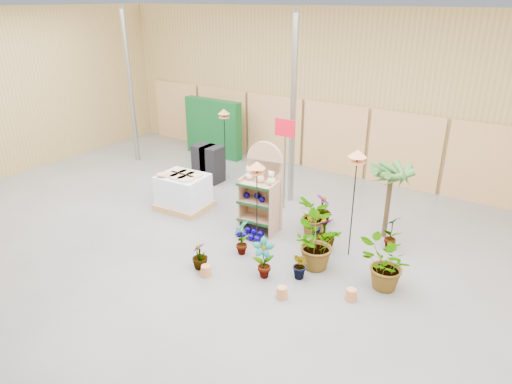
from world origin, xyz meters
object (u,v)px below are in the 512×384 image
display_shelf (262,190)px  potted_plant_2 (314,243)px  pallet_stack (183,192)px  bird_table_front (257,168)px

display_shelf → potted_plant_2: bearing=-32.4°
pallet_stack → bird_table_front: bird_table_front is taller
pallet_stack → bird_table_front: bearing=-13.9°
bird_table_front → potted_plant_2: bearing=-8.1°
display_shelf → pallet_stack: bearing=178.4°
bird_table_front → potted_plant_2: 1.82m
display_shelf → pallet_stack: 2.19m
pallet_stack → potted_plant_2: bearing=-13.4°
display_shelf → pallet_stack: (-2.13, -0.19, -0.47)m
pallet_stack → potted_plant_2: (3.79, -0.60, 0.08)m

